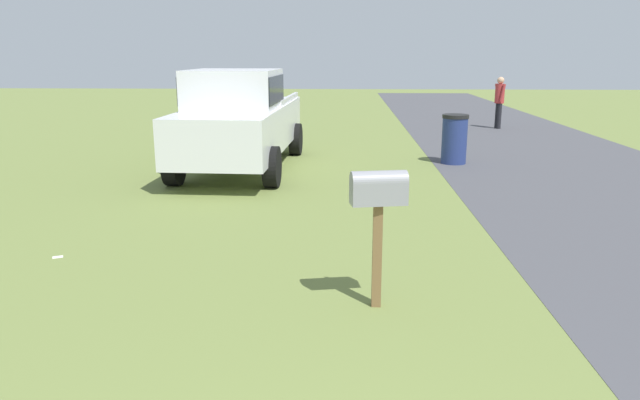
# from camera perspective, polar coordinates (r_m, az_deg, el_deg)

# --- Properties ---
(mailbox) EXTENTS (0.29, 0.55, 1.35)m
(mailbox) POSITION_cam_1_polar(r_m,az_deg,el_deg) (5.56, 5.67, 0.15)
(mailbox) COLOR brown
(mailbox) RESTS_ON ground
(pickup_truck) EXTENTS (5.50, 2.27, 2.09)m
(pickup_truck) POSITION_cam_1_polar(r_m,az_deg,el_deg) (12.48, -7.76, 7.91)
(pickup_truck) COLOR silver
(pickup_truck) RESTS_ON ground
(trash_bin) EXTENTS (0.58, 0.58, 1.09)m
(trash_bin) POSITION_cam_1_polar(r_m,az_deg,el_deg) (13.50, 12.85, 5.77)
(trash_bin) COLOR navy
(trash_bin) RESTS_ON ground
(pedestrian) EXTENTS (0.48, 0.30, 1.66)m
(pedestrian) POSITION_cam_1_polar(r_m,az_deg,el_deg) (20.21, 16.95, 9.33)
(pedestrian) COLOR black
(pedestrian) RESTS_ON ground
(litter_wrapper_midfield_b) EXTENTS (0.13, 0.14, 0.01)m
(litter_wrapper_midfield_b) POSITION_cam_1_polar(r_m,az_deg,el_deg) (7.87, -24.01, -5.04)
(litter_wrapper_midfield_b) COLOR silver
(litter_wrapper_midfield_b) RESTS_ON ground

